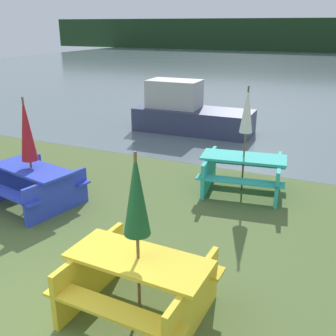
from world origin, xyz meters
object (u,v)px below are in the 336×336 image
object	(u,v)px
picnic_table_teal	(243,170)
umbrella_white	(247,111)
picnic_table_yellow	(139,280)
umbrella_crimson	(26,130)
boat	(188,113)
picnic_table_blue	(33,182)
umbrella_darkgreen	(136,195)

from	to	relation	value
picnic_table_teal	umbrella_white	xyz separation A→B (m)	(0.00, 0.00, 1.23)
picnic_table_yellow	picnic_table_teal	xyz separation A→B (m)	(0.17, 4.13, -0.01)
umbrella_crimson	boat	world-z (taller)	umbrella_crimson
umbrella_white	umbrella_crimson	distance (m)	4.14
picnic_table_yellow	picnic_table_teal	distance (m)	4.13
boat	umbrella_crimson	bearing A→B (deg)	-96.96
boat	picnic_table_teal	bearing A→B (deg)	-56.55
picnic_table_teal	boat	world-z (taller)	boat
picnic_table_blue	umbrella_darkgreen	world-z (taller)	umbrella_darkgreen
umbrella_white	umbrella_crimson	bearing A→B (deg)	-146.50
umbrella_darkgreen	boat	bearing A→B (deg)	107.96
umbrella_white	umbrella_darkgreen	distance (m)	4.14
umbrella_white	boat	distance (m)	5.08
umbrella_darkgreen	boat	world-z (taller)	umbrella_darkgreen
umbrella_white	umbrella_darkgreen	bearing A→B (deg)	-92.36
umbrella_white	boat	bearing A→B (deg)	124.81
umbrella_darkgreen	boat	xyz separation A→B (m)	(-2.66, 8.20, -0.96)
picnic_table_teal	umbrella_darkgreen	world-z (taller)	umbrella_darkgreen
picnic_table_yellow	umbrella_crimson	xyz separation A→B (m)	(-3.28, 1.85, 1.01)
picnic_table_teal	umbrella_crimson	xyz separation A→B (m)	(-3.45, -2.28, 1.01)
boat	picnic_table_blue	bearing A→B (deg)	-96.96
umbrella_darkgreen	umbrella_white	bearing A→B (deg)	87.64
umbrella_white	umbrella_darkgreen	world-z (taller)	umbrella_white
picnic_table_yellow	umbrella_darkgreen	bearing A→B (deg)	0.00
picnic_table_blue	umbrella_darkgreen	size ratio (longest dim) A/B	0.94
picnic_table_teal	picnic_table_yellow	bearing A→B (deg)	-92.36
picnic_table_yellow	boat	size ratio (longest dim) A/B	0.45
picnic_table_yellow	picnic_table_teal	size ratio (longest dim) A/B	0.92
picnic_table_blue	umbrella_darkgreen	distance (m)	3.92
picnic_table_yellow	picnic_table_teal	world-z (taller)	picnic_table_yellow
picnic_table_teal	picnic_table_blue	bearing A→B (deg)	-146.50
umbrella_white	picnic_table_yellow	bearing A→B (deg)	-92.36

